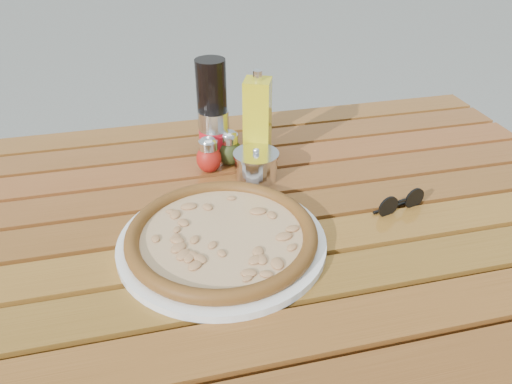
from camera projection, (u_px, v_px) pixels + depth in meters
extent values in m
cube|color=#351F0C|center=(420.00, 219.00, 1.62)|extent=(0.06, 0.06, 0.70)
cube|color=#38210C|center=(258.00, 231.00, 0.98)|extent=(1.36, 0.86, 0.04)
cube|color=#562D0F|center=(309.00, 336.00, 0.72)|extent=(1.40, 0.09, 0.03)
cube|color=#55330F|center=(289.00, 288.00, 0.80)|extent=(1.40, 0.09, 0.03)
cube|color=#5E3610|center=(272.00, 249.00, 0.88)|extent=(1.40, 0.09, 0.03)
cube|color=#522A0E|center=(258.00, 217.00, 0.97)|extent=(1.40, 0.09, 0.03)
cube|color=#55290F|center=(247.00, 190.00, 1.05)|extent=(1.40, 0.09, 0.03)
cube|color=#5D2B10|center=(237.00, 167.00, 1.13)|extent=(1.40, 0.09, 0.03)
cube|color=#552A0F|center=(229.00, 147.00, 1.21)|extent=(1.40, 0.09, 0.03)
cube|color=#572E0F|center=(221.00, 129.00, 1.30)|extent=(1.40, 0.09, 0.03)
cylinder|color=white|center=(222.00, 242.00, 0.86)|extent=(0.45, 0.45, 0.01)
cylinder|color=beige|center=(222.00, 237.00, 0.86)|extent=(0.39, 0.39, 0.01)
torus|color=black|center=(222.00, 234.00, 0.85)|extent=(0.41, 0.41, 0.03)
ellipsoid|color=red|center=(209.00, 159.00, 1.07)|extent=(0.07, 0.07, 0.06)
cylinder|color=white|center=(208.00, 145.00, 1.05)|extent=(0.05, 0.05, 0.02)
ellipsoid|color=silver|center=(208.00, 141.00, 1.05)|extent=(0.05, 0.05, 0.02)
ellipsoid|color=#3A441B|center=(229.00, 152.00, 1.10)|extent=(0.07, 0.07, 0.06)
cylinder|color=white|center=(229.00, 138.00, 1.08)|extent=(0.05, 0.05, 0.02)
ellipsoid|color=silver|center=(229.00, 134.00, 1.07)|extent=(0.04, 0.04, 0.02)
cylinder|color=black|center=(212.00, 109.00, 1.10)|extent=(0.07, 0.07, 0.22)
cylinder|color=silver|center=(214.00, 136.00, 1.09)|extent=(0.07, 0.07, 0.12)
cylinder|color=red|center=(215.00, 138.00, 1.10)|extent=(0.07, 0.07, 0.04)
cube|color=gold|center=(257.00, 122.00, 1.07)|extent=(0.07, 0.07, 0.19)
cylinder|color=silver|center=(258.00, 75.00, 1.02)|extent=(0.03, 0.03, 0.02)
cylinder|color=silver|center=(256.00, 166.00, 1.05)|extent=(0.10, 0.10, 0.05)
cylinder|color=silver|center=(256.00, 154.00, 1.03)|extent=(0.11, 0.11, 0.01)
sphere|color=white|center=(256.00, 151.00, 1.03)|extent=(0.02, 0.02, 0.01)
cylinder|color=black|center=(388.00, 207.00, 0.94)|extent=(0.04, 0.01, 0.04)
cylinder|color=black|center=(414.00, 198.00, 0.96)|extent=(0.04, 0.01, 0.04)
cube|color=black|center=(402.00, 201.00, 0.95)|extent=(0.02, 0.01, 0.00)
cube|color=black|center=(392.00, 207.00, 0.96)|extent=(0.09, 0.03, 0.00)
cube|color=black|center=(398.00, 203.00, 0.97)|extent=(0.09, 0.03, 0.00)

